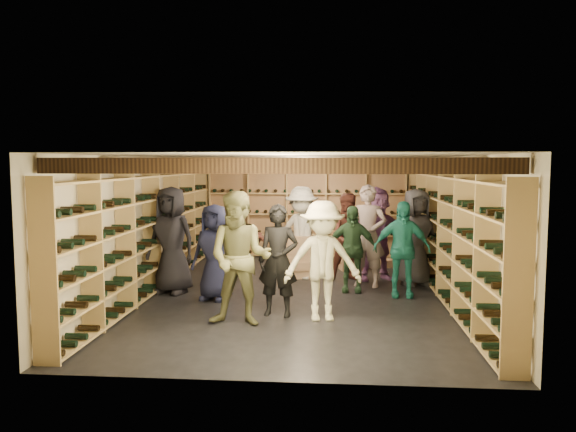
{
  "coord_description": "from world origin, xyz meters",
  "views": [
    {
      "loc": [
        0.65,
        -9.66,
        2.3
      ],
      "look_at": [
        -0.16,
        0.2,
        1.35
      ],
      "focal_mm": 35.0,
      "sensor_mm": 36.0,
      "label": 1
    }
  ],
  "objects_px": {
    "person_2": "(240,259)",
    "person_9": "(302,233)",
    "person_7": "(368,236)",
    "person_10": "(351,249)",
    "person_3": "(322,261)",
    "person_11": "(377,233)",
    "person_12": "(416,237)",
    "person_8": "(350,237)",
    "crate_loose": "(384,263)",
    "person_5": "(235,240)",
    "person_0": "(171,240)",
    "person_6": "(214,252)",
    "crate_stack_left": "(297,257)",
    "crate_stack_right": "(352,262)",
    "person_1": "(278,260)",
    "person_4": "(402,249)"
  },
  "relations": [
    {
      "from": "person_2",
      "to": "person_9",
      "type": "height_order",
      "value": "person_2"
    },
    {
      "from": "person_7",
      "to": "person_10",
      "type": "bearing_deg",
      "value": -108.44
    },
    {
      "from": "person_3",
      "to": "person_11",
      "type": "relative_size",
      "value": 0.95
    },
    {
      "from": "person_2",
      "to": "person_12",
      "type": "relative_size",
      "value": 1.05
    },
    {
      "from": "person_7",
      "to": "person_8",
      "type": "distance_m",
      "value": 0.56
    },
    {
      "from": "crate_loose",
      "to": "person_5",
      "type": "distance_m",
      "value": 3.49
    },
    {
      "from": "person_3",
      "to": "person_11",
      "type": "xyz_separation_m",
      "value": [
        1.0,
        2.92,
        0.04
      ]
    },
    {
      "from": "person_0",
      "to": "person_6",
      "type": "height_order",
      "value": "person_0"
    },
    {
      "from": "person_2",
      "to": "person_8",
      "type": "distance_m",
      "value": 3.51
    },
    {
      "from": "crate_loose",
      "to": "person_12",
      "type": "bearing_deg",
      "value": -77.1
    },
    {
      "from": "crate_stack_left",
      "to": "person_12",
      "type": "xyz_separation_m",
      "value": [
        2.24,
        -0.48,
        0.48
      ]
    },
    {
      "from": "crate_stack_right",
      "to": "person_1",
      "type": "xyz_separation_m",
      "value": [
        -1.22,
        -3.7,
        0.67
      ]
    },
    {
      "from": "person_1",
      "to": "person_10",
      "type": "distance_m",
      "value": 2.02
    },
    {
      "from": "crate_stack_left",
      "to": "crate_stack_right",
      "type": "relative_size",
      "value": 1.49
    },
    {
      "from": "person_4",
      "to": "person_12",
      "type": "relative_size",
      "value": 0.91
    },
    {
      "from": "person_2",
      "to": "person_5",
      "type": "distance_m",
      "value": 3.13
    },
    {
      "from": "person_5",
      "to": "person_12",
      "type": "bearing_deg",
      "value": 8.0
    },
    {
      "from": "person_1",
      "to": "person_11",
      "type": "distance_m",
      "value": 3.2
    },
    {
      "from": "person_1",
      "to": "person_2",
      "type": "distance_m",
      "value": 0.73
    },
    {
      "from": "person_9",
      "to": "person_1",
      "type": "bearing_deg",
      "value": -79.04
    },
    {
      "from": "person_6",
      "to": "person_12",
      "type": "bearing_deg",
      "value": 37.56
    },
    {
      "from": "person_4",
      "to": "person_12",
      "type": "bearing_deg",
      "value": 69.94
    },
    {
      "from": "person_8",
      "to": "person_12",
      "type": "xyz_separation_m",
      "value": [
        1.22,
        -0.29,
        0.05
      ]
    },
    {
      "from": "person_5",
      "to": "person_7",
      "type": "height_order",
      "value": "person_7"
    },
    {
      "from": "person_8",
      "to": "person_9",
      "type": "bearing_deg",
      "value": 161.01
    },
    {
      "from": "crate_stack_left",
      "to": "person_9",
      "type": "relative_size",
      "value": 0.47
    },
    {
      "from": "person_2",
      "to": "person_11",
      "type": "relative_size",
      "value": 1.04
    },
    {
      "from": "person_12",
      "to": "person_8",
      "type": "bearing_deg",
      "value": 146.52
    },
    {
      "from": "crate_stack_right",
      "to": "person_8",
      "type": "distance_m",
      "value": 1.31
    },
    {
      "from": "person_8",
      "to": "person_7",
      "type": "bearing_deg",
      "value": -64.54
    },
    {
      "from": "person_5",
      "to": "person_7",
      "type": "relative_size",
      "value": 0.82
    },
    {
      "from": "person_0",
      "to": "person_9",
      "type": "xyz_separation_m",
      "value": [
        2.2,
        1.43,
        -0.03
      ]
    },
    {
      "from": "person_6",
      "to": "person_12",
      "type": "xyz_separation_m",
      "value": [
        3.51,
        1.39,
        0.1
      ]
    },
    {
      "from": "person_10",
      "to": "crate_stack_right",
      "type": "bearing_deg",
      "value": 92.6
    },
    {
      "from": "person_11",
      "to": "person_12",
      "type": "relative_size",
      "value": 1.01
    },
    {
      "from": "person_7",
      "to": "person_11",
      "type": "distance_m",
      "value": 0.65
    },
    {
      "from": "crate_stack_left",
      "to": "person_12",
      "type": "bearing_deg",
      "value": -12.05
    },
    {
      "from": "crate_stack_left",
      "to": "person_2",
      "type": "distance_m",
      "value": 3.39
    },
    {
      "from": "crate_loose",
      "to": "person_11",
      "type": "distance_m",
      "value": 1.63
    },
    {
      "from": "person_4",
      "to": "person_11",
      "type": "bearing_deg",
      "value": 105.04
    },
    {
      "from": "person_2",
      "to": "crate_loose",
      "type": "bearing_deg",
      "value": 67.04
    },
    {
      "from": "person_0",
      "to": "person_8",
      "type": "xyz_separation_m",
      "value": [
        3.14,
        1.27,
        -0.09
      ]
    },
    {
      "from": "person_1",
      "to": "person_12",
      "type": "bearing_deg",
      "value": 52.91
    },
    {
      "from": "person_4",
      "to": "person_6",
      "type": "relative_size",
      "value": 1.02
    },
    {
      "from": "person_3",
      "to": "person_4",
      "type": "relative_size",
      "value": 1.06
    },
    {
      "from": "crate_stack_left",
      "to": "person_6",
      "type": "bearing_deg",
      "value": -124.14
    },
    {
      "from": "person_2",
      "to": "person_12",
      "type": "bearing_deg",
      "value": 49.35
    },
    {
      "from": "person_9",
      "to": "person_12",
      "type": "xyz_separation_m",
      "value": [
        2.16,
        -0.45,
        -0.0
      ]
    },
    {
      "from": "person_1",
      "to": "person_4",
      "type": "distance_m",
      "value": 2.41
    },
    {
      "from": "person_7",
      "to": "person_10",
      "type": "distance_m",
      "value": 0.58
    }
  ]
}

